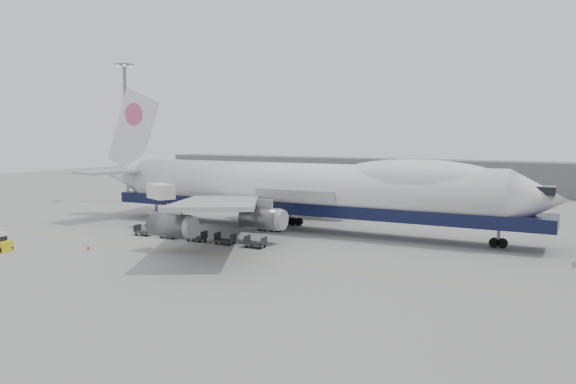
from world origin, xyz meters
The scene contains 12 objects.
ground centered at (0.00, 0.00, 0.00)m, with size 260.00×260.00×0.00m, color gray.
apron_line centered at (0.00, -6.00, 0.01)m, with size 60.00×0.15×0.01m, color gold.
hangar centered at (-10.00, 70.00, 3.50)m, with size 110.00×8.00×7.00m, color slate.
floodlight_mast centered at (-42.00, 24.00, 14.27)m, with size 2.40×2.40×25.43m.
airliner centered at (0.64, 12.00, 5.62)m, with size 67.00×55.30×19.98m.
catering_truck centered at (-17.26, 4.55, 3.42)m, with size 4.96×4.30×5.98m.
traffic_cone centered at (-14.89, -10.42, 0.26)m, with size 0.37×0.37×0.55m.
dolly_0 centered at (-15.48, -0.86, 0.53)m, with size 2.30×1.35×1.30m.
dolly_1 centered at (-11.38, -0.86, 0.53)m, with size 2.30×1.35×1.30m.
dolly_2 centered at (-7.28, -0.86, 0.53)m, with size 2.30×1.35×1.30m.
dolly_3 centered at (-3.18, -0.86, 0.53)m, with size 2.30×1.35×1.30m.
dolly_4 centered at (0.92, -0.86, 0.53)m, with size 2.30×1.35×1.30m.
Camera 1 is at (33.20, -53.88, 12.82)m, focal length 35.00 mm.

